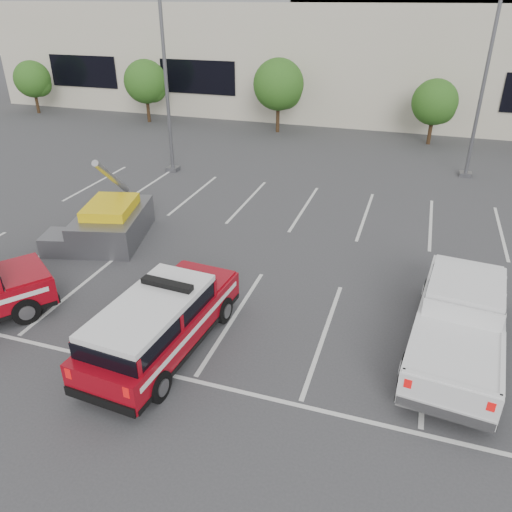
{
  "coord_description": "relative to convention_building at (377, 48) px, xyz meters",
  "views": [
    {
      "loc": [
        4.44,
        -11.35,
        8.46
      ],
      "look_at": [
        0.02,
        2.04,
        1.05
      ],
      "focal_mm": 35.0,
      "sensor_mm": 36.0,
      "label": 1
    }
  ],
  "objects": [
    {
      "name": "tree_far_left",
      "position": [
        -25.09,
        -9.82,
        -2.22
      ],
      "size": [
        2.77,
        2.77,
        3.99
      ],
      "color": "#3F2B19",
      "rests_on": "ground"
    },
    {
      "name": "stall_markings",
      "position": [
        -0.18,
        -27.36,
        -4.71
      ],
      "size": [
        23.0,
        15.0,
        0.01
      ],
      "primitive_type": "cube",
      "color": "silver",
      "rests_on": "ground"
    },
    {
      "name": "ground",
      "position": [
        -0.18,
        -31.86,
        -4.72
      ],
      "size": [
        120.0,
        120.0,
        0.0
      ],
      "primitive_type": "plane",
      "color": "#39393B",
      "rests_on": "ground"
    },
    {
      "name": "light_pole_left",
      "position": [
        -8.18,
        -19.86,
        0.47
      ],
      "size": [
        0.9,
        0.6,
        10.24
      ],
      "color": "#59595E",
      "rests_on": "ground"
    },
    {
      "name": "fire_chief_suv",
      "position": [
        -1.44,
        -33.86,
        -3.95
      ],
      "size": [
        2.35,
        5.48,
        1.88
      ],
      "rotation": [
        0.0,
        0.0,
        -0.08
      ],
      "color": "maroon",
      "rests_on": "ground"
    },
    {
      "name": "tree_mid_left",
      "position": [
        -5.09,
        -9.82,
        -1.68
      ],
      "size": [
        3.37,
        3.37,
        4.85
      ],
      "color": "#3F2B19",
      "rests_on": "ground"
    },
    {
      "name": "light_pole_mid",
      "position": [
        6.82,
        -15.86,
        0.47
      ],
      "size": [
        0.9,
        0.6,
        10.24
      ],
      "color": "#59595E",
      "rests_on": "ground"
    },
    {
      "name": "white_pickup",
      "position": [
        5.95,
        -31.37,
        -3.98
      ],
      "size": [
        2.71,
        6.22,
        1.85
      ],
      "rotation": [
        0.0,
        0.0,
        -0.11
      ],
      "color": "silver",
      "rests_on": "ground"
    },
    {
      "name": "utility_rig",
      "position": [
        -6.61,
        -28.35,
        -4.05
      ],
      "size": [
        3.51,
        4.43,
        3.38
      ],
      "rotation": [
        0.0,
        0.0,
        0.25
      ],
      "color": "#59595E",
      "rests_on": "ground"
    },
    {
      "name": "tree_mid_right",
      "position": [
        4.91,
        -9.82,
        -2.22
      ],
      "size": [
        2.77,
        2.77,
        3.99
      ],
      "color": "#3F2B19",
      "rests_on": "ground"
    },
    {
      "name": "convention_building",
      "position": [
        0.0,
        0.0,
        0.0
      ],
      "size": [
        60.0,
        16.99,
        13.2
      ],
      "color": "beige",
      "rests_on": "ground"
    },
    {
      "name": "tree_left",
      "position": [
        -15.09,
        -9.82,
        -1.95
      ],
      "size": [
        3.07,
        3.07,
        4.42
      ],
      "color": "#3F2B19",
      "rests_on": "ground"
    }
  ]
}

